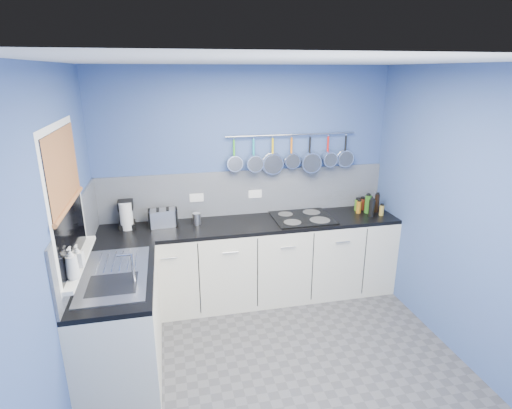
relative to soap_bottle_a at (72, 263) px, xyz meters
name	(u,v)px	position (x,y,z in m)	size (l,w,h in m)	color
floor	(280,369)	(1.53, 0.00, -1.18)	(3.20, 3.00, 0.02)	#47474C
ceiling	(287,60)	(1.53, 0.00, 1.34)	(3.20, 3.00, 0.02)	white
wall_back	(246,183)	(1.53, 1.51, 0.08)	(3.20, 0.02, 2.50)	#39518D
wall_front	(383,368)	(1.53, -1.51, 0.08)	(3.20, 0.02, 2.50)	#39518D
wall_left	(57,253)	(-0.08, 0.00, 0.08)	(0.02, 3.00, 2.50)	#39518D
wall_right	(466,218)	(3.14, 0.00, 0.08)	(0.02, 3.00, 2.50)	#39518D
backsplash_back	(246,192)	(1.53, 1.49, -0.02)	(3.20, 0.02, 0.50)	gray
backsplash_left	(79,234)	(-0.06, 0.60, -0.02)	(0.02, 1.80, 0.50)	gray
cabinet_run_back	(252,262)	(1.53, 1.20, -0.74)	(3.20, 0.60, 0.86)	beige
worktop_back	(251,224)	(1.53, 1.20, -0.29)	(3.20, 0.60, 0.04)	black
cabinet_run_left	(121,325)	(0.23, 0.30, -0.74)	(0.60, 1.20, 0.86)	beige
worktop_left	(115,276)	(0.23, 0.30, -0.29)	(0.60, 1.20, 0.04)	black
window_frame	(66,199)	(-0.05, 0.30, 0.38)	(0.01, 1.00, 1.10)	white
window_glass	(67,198)	(-0.04, 0.30, 0.38)	(0.01, 0.90, 1.00)	black
bamboo_blind	(63,168)	(-0.03, 0.30, 0.61)	(0.01, 0.90, 0.55)	#975D33
window_sill	(79,262)	(-0.02, 0.30, -0.13)	(0.10, 0.98, 0.03)	white
sink_unit	(115,274)	(0.23, 0.30, -0.27)	(0.50, 0.95, 0.01)	silver
mixer_tap	(133,268)	(0.39, 0.12, -0.14)	(0.12, 0.08, 0.26)	silver
socket_left	(197,198)	(0.98, 1.48, -0.04)	(0.15, 0.01, 0.09)	white
socket_right	(255,194)	(1.63, 1.48, -0.04)	(0.15, 0.01, 0.09)	white
pot_rail	(292,135)	(2.03, 1.45, 0.61)	(0.02, 0.02, 1.45)	silver
soap_bottle_a	(72,263)	(0.00, 0.00, 0.00)	(0.09, 0.09, 0.24)	white
soap_bottle_b	(77,256)	(0.00, 0.19, -0.03)	(0.08, 0.08, 0.17)	white
paper_towel	(126,216)	(0.25, 1.29, -0.13)	(0.13, 0.13, 0.28)	white
coffee_maker	(126,215)	(0.25, 1.34, -0.13)	(0.16, 0.18, 0.28)	black
toaster	(163,218)	(0.62, 1.30, -0.18)	(0.28, 0.16, 0.18)	silver
canister	(197,219)	(0.96, 1.28, -0.21)	(0.08, 0.08, 0.12)	silver
hob	(302,217)	(2.10, 1.22, -0.26)	(0.64, 0.56, 0.01)	black
pan_0	(234,154)	(1.40, 1.44, 0.43)	(0.17, 0.09, 0.36)	silver
pan_1	(254,154)	(1.61, 1.44, 0.42)	(0.18, 0.13, 0.37)	silver
pan_2	(273,155)	(1.82, 1.44, 0.40)	(0.23, 0.06, 0.42)	silver
pan_3	(291,152)	(2.03, 1.44, 0.43)	(0.18, 0.09, 0.37)	silver
pan_4	(310,153)	(2.24, 1.44, 0.40)	(0.23, 0.11, 0.42)	silver
pan_5	(328,150)	(2.45, 1.44, 0.43)	(0.17, 0.12, 0.36)	silver
pan_6	(345,150)	(2.67, 1.44, 0.42)	(0.19, 0.06, 0.38)	silver
condiment_0	(371,204)	(2.98, 1.33, -0.20)	(0.05, 0.05, 0.14)	brown
condiment_1	(362,204)	(2.87, 1.34, -0.20)	(0.07, 0.07, 0.13)	#4C190C
condiment_2	(358,205)	(2.81, 1.32, -0.20)	(0.07, 0.07, 0.13)	#3F721E
condiment_3	(377,203)	(3.00, 1.23, -0.17)	(0.05, 0.05, 0.21)	black
condiment_4	(368,204)	(2.88, 1.23, -0.17)	(0.07, 0.07, 0.20)	#265919
condiment_5	(359,207)	(2.78, 1.24, -0.20)	(0.06, 0.06, 0.14)	#8C5914
condiment_6	(382,210)	(2.99, 1.11, -0.21)	(0.05, 0.05, 0.12)	olive
condiment_7	(372,208)	(2.87, 1.12, -0.18)	(0.07, 0.07, 0.18)	black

